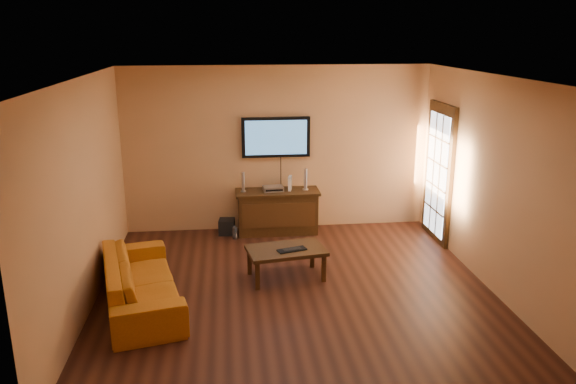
{
  "coord_description": "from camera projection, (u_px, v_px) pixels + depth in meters",
  "views": [
    {
      "loc": [
        -0.83,
        -6.5,
        3.21
      ],
      "look_at": [
        -0.01,
        0.8,
        1.1
      ],
      "focal_mm": 35.0,
      "sensor_mm": 36.0,
      "label": 1
    }
  ],
  "objects": [
    {
      "name": "speaker_right",
      "position": [
        306.0,
        180.0,
        9.14
      ],
      "size": [
        0.1,
        0.1,
        0.35
      ],
      "color": "silver",
      "rests_on": "media_console"
    },
    {
      "name": "room_walls",
      "position": [
        291.0,
        152.0,
        7.31
      ],
      "size": [
        5.0,
        5.0,
        5.0
      ],
      "color": "tan",
      "rests_on": "ground"
    },
    {
      "name": "sofa",
      "position": [
        140.0,
        273.0,
        6.75
      ],
      "size": [
        1.05,
        2.15,
        0.81
      ],
      "primitive_type": "imported",
      "rotation": [
        0.0,
        0.0,
        1.8
      ],
      "color": "#AD5F13",
      "rests_on": "ground"
    },
    {
      "name": "av_receiver",
      "position": [
        273.0,
        188.0,
        9.12
      ],
      "size": [
        0.34,
        0.26,
        0.07
      ],
      "primitive_type": "cube",
      "rotation": [
        0.0,
        0.0,
        0.09
      ],
      "color": "silver",
      "rests_on": "media_console"
    },
    {
      "name": "ground_plane",
      "position": [
        296.0,
        292.0,
        7.18
      ],
      "size": [
        5.0,
        5.0,
        0.0
      ],
      "primitive_type": "plane",
      "color": "black",
      "rests_on": "ground"
    },
    {
      "name": "game_console",
      "position": [
        290.0,
        183.0,
        9.14
      ],
      "size": [
        0.08,
        0.18,
        0.23
      ],
      "primitive_type": "cube",
      "rotation": [
        0.0,
        0.0,
        -0.23
      ],
      "color": "white",
      "rests_on": "media_console"
    },
    {
      "name": "french_door",
      "position": [
        438.0,
        175.0,
        8.78
      ],
      "size": [
        0.07,
        1.02,
        2.22
      ],
      "color": "black",
      "rests_on": "ground"
    },
    {
      "name": "speaker_left",
      "position": [
        243.0,
        183.0,
        9.03
      ],
      "size": [
        0.09,
        0.09,
        0.33
      ],
      "color": "silver",
      "rests_on": "media_console"
    },
    {
      "name": "television",
      "position": [
        276.0,
        137.0,
        9.09
      ],
      "size": [
        1.11,
        0.08,
        0.66
      ],
      "color": "black",
      "rests_on": "ground"
    },
    {
      "name": "bottle",
      "position": [
        235.0,
        233.0,
        8.97
      ],
      "size": [
        0.08,
        0.08,
        0.22
      ],
      "color": "white",
      "rests_on": "ground"
    },
    {
      "name": "coffee_table",
      "position": [
        286.0,
        252.0,
        7.49
      ],
      "size": [
        1.11,
        0.77,
        0.42
      ],
      "color": "black",
      "rests_on": "ground"
    },
    {
      "name": "media_console",
      "position": [
        278.0,
        211.0,
        9.21
      ],
      "size": [
        1.36,
        0.52,
        0.71
      ],
      "color": "black",
      "rests_on": "ground"
    },
    {
      "name": "subwoofer",
      "position": [
        227.0,
        227.0,
        9.19
      ],
      "size": [
        0.28,
        0.28,
        0.25
      ],
      "primitive_type": "cube",
      "rotation": [
        0.0,
        0.0,
        -0.12
      ],
      "color": "black",
      "rests_on": "ground"
    },
    {
      "name": "keyboard",
      "position": [
        292.0,
        250.0,
        7.41
      ],
      "size": [
        0.41,
        0.25,
        0.02
      ],
      "color": "black",
      "rests_on": "coffee_table"
    }
  ]
}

